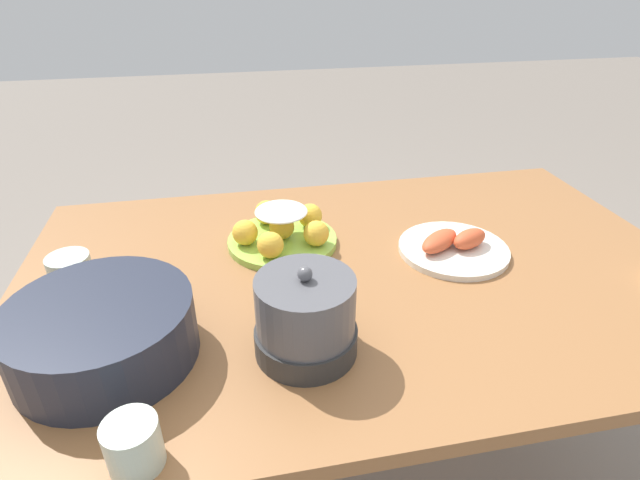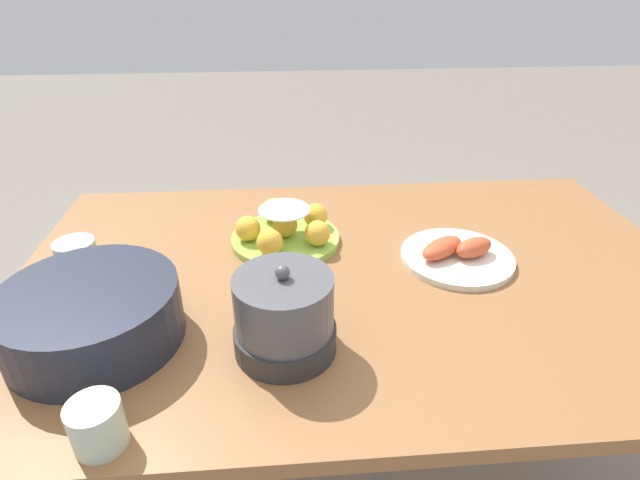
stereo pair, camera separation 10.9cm
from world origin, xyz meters
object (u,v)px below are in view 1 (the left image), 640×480
(dining_table, at_px, (359,303))
(cup_far, at_px, (133,445))
(seafood_platter, at_px, (453,246))
(cup_near, at_px, (72,274))
(warming_pot, at_px, (306,317))
(cake_plate, at_px, (282,231))
(serving_bowl, at_px, (102,330))

(dining_table, bearing_deg, cup_far, 44.09)
(dining_table, distance_m, cup_far, 0.59)
(seafood_platter, bearing_deg, dining_table, 6.47)
(cup_near, distance_m, cup_far, 0.46)
(warming_pot, bearing_deg, seafood_platter, -146.25)
(dining_table, height_order, seafood_platter, seafood_platter)
(dining_table, distance_m, warming_pot, 0.32)
(warming_pot, bearing_deg, cup_near, -31.63)
(cake_plate, xyz_separation_m, seafood_platter, (-0.37, 0.11, -0.02))
(seafood_platter, distance_m, cup_far, 0.76)
(cake_plate, bearing_deg, warming_pot, 88.87)
(serving_bowl, distance_m, cup_near, 0.23)
(serving_bowl, bearing_deg, dining_table, -159.76)
(cup_near, xyz_separation_m, cup_far, (-0.17, 0.43, -0.00))
(serving_bowl, relative_size, seafood_platter, 1.22)
(seafood_platter, bearing_deg, cake_plate, -16.75)
(serving_bowl, relative_size, cup_near, 3.64)
(cup_near, relative_size, warming_pot, 0.47)
(cup_far, relative_size, warming_pot, 0.42)
(dining_table, bearing_deg, serving_bowl, 20.24)
(cake_plate, bearing_deg, cup_far, 63.99)
(cup_near, distance_m, warming_pot, 0.49)
(seafood_platter, height_order, cup_far, cup_far)
(dining_table, distance_m, serving_bowl, 0.53)
(cake_plate, distance_m, cup_near, 0.44)
(cup_far, bearing_deg, serving_bowl, -72.14)
(dining_table, xyz_separation_m, seafood_platter, (-0.22, -0.02, 0.11))
(serving_bowl, bearing_deg, cup_far, 107.86)
(cup_far, height_order, warming_pot, warming_pot)
(dining_table, xyz_separation_m, serving_bowl, (0.48, 0.18, 0.15))
(serving_bowl, bearing_deg, seafood_platter, -163.89)
(serving_bowl, height_order, cup_far, serving_bowl)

